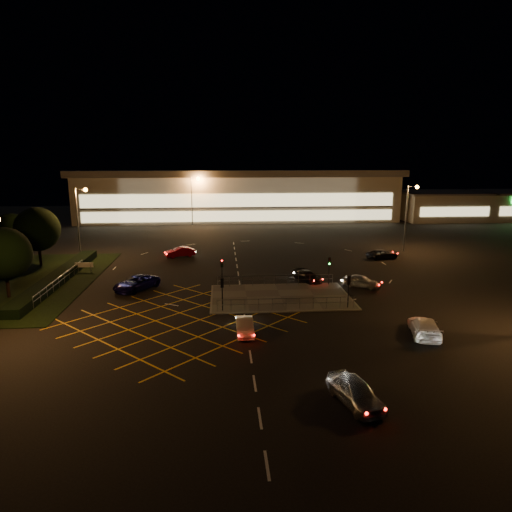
{
  "coord_description": "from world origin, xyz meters",
  "views": [
    {
      "loc": [
        -3.97,
        -46.89,
        14.38
      ],
      "look_at": [
        0.3,
        8.98,
        2.0
      ],
      "focal_mm": 32.0,
      "sensor_mm": 36.0,
      "label": 1
    }
  ],
  "objects": [
    {
      "name": "streetlight_far_left",
      "position": [
        -9.56,
        48.0,
        6.56
      ],
      "size": [
        1.78,
        0.56,
        10.03
      ],
      "color": "slate",
      "rests_on": "ground"
    },
    {
      "name": "car_left_blue",
      "position": [
        -13.35,
        1.88,
        0.76
      ],
      "size": [
        5.21,
        5.96,
        1.53
      ],
      "primitive_type": "imported",
      "rotation": [
        0.0,
        0.0,
        5.68
      ],
      "color": "#0D0C4B",
      "rests_on": "ground"
    },
    {
      "name": "ground",
      "position": [
        0.0,
        0.0,
        0.0
      ],
      "size": [
        180.0,
        180.0,
        0.0
      ],
      "primitive_type": "plane",
      "color": "black",
      "rests_on": "ground"
    },
    {
      "name": "streetlight_nw",
      "position": [
        -23.56,
        18.0,
        6.56
      ],
      "size": [
        1.78,
        0.56,
        10.03
      ],
      "color": "slate",
      "rests_on": "ground"
    },
    {
      "name": "hedge",
      "position": [
        -23.0,
        6.0,
        0.5
      ],
      "size": [
        2.0,
        26.0,
        1.0
      ],
      "primitive_type": "cube",
      "color": "black",
      "rests_on": "ground"
    },
    {
      "name": "streetlight_far_right",
      "position": [
        30.44,
        50.0,
        6.56
      ],
      "size": [
        1.78,
        0.56,
        10.03
      ],
      "color": "slate",
      "rests_on": "ground"
    },
    {
      "name": "streetlight_ne",
      "position": [
        24.44,
        20.0,
        6.56
      ],
      "size": [
        1.78,
        0.56,
        10.03
      ],
      "color": "slate",
      "rests_on": "ground"
    },
    {
      "name": "tree_e",
      "position": [
        -26.0,
        0.0,
        4.64
      ],
      "size": [
        5.4,
        5.4,
        7.35
      ],
      "color": "black",
      "rests_on": "ground"
    },
    {
      "name": "supermarket",
      "position": [
        0.0,
        61.95,
        5.31
      ],
      "size": [
        72.0,
        26.5,
        10.5
      ],
      "color": "beige",
      "rests_on": "ground"
    },
    {
      "name": "car_approach_white",
      "position": [
        12.38,
        -13.13,
        0.75
      ],
      "size": [
        3.35,
        5.55,
        1.51
      ],
      "primitive_type": "imported",
      "rotation": [
        0.0,
        0.0,
        2.89
      ],
      "color": "white",
      "rests_on": "ground"
    },
    {
      "name": "car_queue_white",
      "position": [
        -2.19,
        -11.57,
        0.64
      ],
      "size": [
        1.36,
        3.87,
        1.28
      ],
      "primitive_type": "imported",
      "rotation": [
        0.0,
        0.0,
        0.0
      ],
      "color": "white",
      "rests_on": "ground"
    },
    {
      "name": "tree_c",
      "position": [
        -28.0,
        14.0,
        4.95
      ],
      "size": [
        5.76,
        5.76,
        7.84
      ],
      "color": "black",
      "rests_on": "ground"
    },
    {
      "name": "pedestrian_island",
      "position": [
        2.0,
        -2.0,
        0.06
      ],
      "size": [
        14.0,
        9.0,
        0.12
      ],
      "primitive_type": "cube",
      "color": "#4C4944",
      "rests_on": "ground"
    },
    {
      "name": "car_east_grey",
      "position": [
        18.88,
        15.07,
        0.63
      ],
      "size": [
        4.92,
        3.08,
        1.27
      ],
      "primitive_type": "imported",
      "rotation": [
        0.0,
        0.0,
        1.8
      ],
      "color": "black",
      "rests_on": "ground"
    },
    {
      "name": "signal_se",
      "position": [
        8.0,
        -5.99,
        2.37
      ],
      "size": [
        0.28,
        0.3,
        3.15
      ],
      "rotation": [
        0.0,
        0.0,
        3.14
      ],
      "color": "black",
      "rests_on": "pedestrian_island"
    },
    {
      "name": "grass_verge",
      "position": [
        -28.0,
        6.0,
        0.04
      ],
      "size": [
        18.0,
        30.0,
        0.08
      ],
      "primitive_type": "cube",
      "color": "black",
      "rests_on": "ground"
    },
    {
      "name": "car_right_silver",
      "position": [
        11.5,
        1.03,
        0.69
      ],
      "size": [
        4.27,
        3.57,
        1.38
      ],
      "primitive_type": "imported",
      "rotation": [
        0.0,
        0.0,
        0.99
      ],
      "color": "silver",
      "rests_on": "ground"
    },
    {
      "name": "signal_sw",
      "position": [
        -4.0,
        -5.99,
        2.37
      ],
      "size": [
        0.28,
        0.3,
        3.15
      ],
      "rotation": [
        0.0,
        0.0,
        3.14
      ],
      "color": "black",
      "rests_on": "pedestrian_island"
    },
    {
      "name": "retail_unit_a",
      "position": [
        46.0,
        53.97,
        3.21
      ],
      "size": [
        18.8,
        14.8,
        6.35
      ],
      "color": "beige",
      "rests_on": "ground"
    },
    {
      "name": "signal_ne",
      "position": [
        8.0,
        1.99,
        2.37
      ],
      "size": [
        0.28,
        0.3,
        3.15
      ],
      "color": "black",
      "rests_on": "pedestrian_island"
    },
    {
      "name": "retail_unit_b",
      "position": [
        62.0,
        53.96,
        3.22
      ],
      "size": [
        14.8,
        14.8,
        6.35
      ],
      "color": "beige",
      "rests_on": "ground"
    },
    {
      "name": "signal_nw",
      "position": [
        -4.0,
        1.99,
        2.37
      ],
      "size": [
        0.28,
        0.3,
        3.15
      ],
      "color": "black",
      "rests_on": "pedestrian_island"
    },
    {
      "name": "car_circ_red",
      "position": [
        -10.02,
        18.34,
        0.7
      ],
      "size": [
        4.53,
        2.79,
        1.41
      ],
      "primitive_type": "imported",
      "rotation": [
        0.0,
        0.0,
        5.04
      ],
      "color": "maroon",
      "rests_on": "ground"
    },
    {
      "name": "car_far_dkgrey",
      "position": [
        5.96,
        3.79,
        0.61
      ],
      "size": [
        3.24,
        4.53,
        1.22
      ],
      "primitive_type": "imported",
      "rotation": [
        0.0,
        0.0,
        0.41
      ],
      "color": "black",
      "rests_on": "ground"
    },
    {
      "name": "tree_d",
      "position": [
        -34.0,
        20.0,
        4.02
      ],
      "size": [
        4.68,
        4.68,
        6.37
      ],
      "color": "black",
      "rests_on": "ground"
    },
    {
      "name": "car_near_silver",
      "position": [
        3.75,
        -22.93,
        0.78
      ],
      "size": [
        2.97,
        4.89,
        1.56
      ],
      "primitive_type": "imported",
      "rotation": [
        0.0,
        0.0,
        0.27
      ],
      "color": "#A9ACB1",
      "rests_on": "ground"
    }
  ]
}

